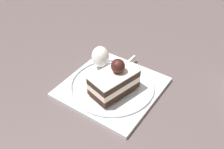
{
  "coord_description": "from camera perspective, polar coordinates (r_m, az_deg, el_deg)",
  "views": [
    {
      "loc": [
        0.37,
        0.3,
        0.45
      ],
      "look_at": [
        -0.03,
        0.03,
        0.05
      ],
      "focal_mm": 42.04,
      "sensor_mm": 36.0,
      "label": 1
    }
  ],
  "objects": [
    {
      "name": "ground_plane",
      "position": [
        0.66,
        -3.25,
        -3.6
      ],
      "size": [
        2.4,
        2.4,
        0.0
      ],
      "primitive_type": "plane",
      "color": "#574A4A"
    },
    {
      "name": "whipped_cream_dollop",
      "position": [
        0.69,
        -2.55,
        3.9
      ],
      "size": [
        0.05,
        0.05,
        0.06
      ],
      "primitive_type": "ellipsoid",
      "color": "white",
      "rests_on": "dessert_plate"
    },
    {
      "name": "fork",
      "position": [
        0.7,
        2.37,
        1.7
      ],
      "size": [
        0.11,
        0.01,
        0.0
      ],
      "color": "silver",
      "rests_on": "dessert_plate"
    },
    {
      "name": "dessert_plate",
      "position": [
        0.66,
        0.0,
        -2.59
      ],
      "size": [
        0.22,
        0.22,
        0.02
      ],
      "color": "white",
      "rests_on": "ground_plane"
    },
    {
      "name": "cake_slice",
      "position": [
        0.61,
        0.5,
        -1.33
      ],
      "size": [
        0.13,
        0.09,
        0.08
      ],
      "color": "black",
      "rests_on": "dessert_plate"
    }
  ]
}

